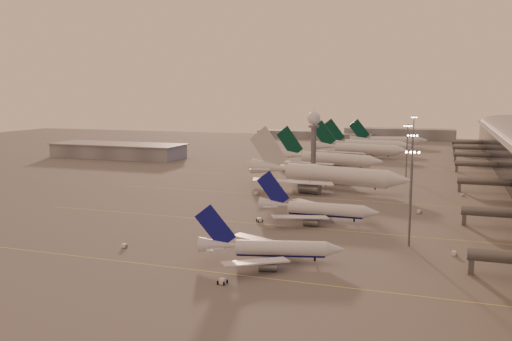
% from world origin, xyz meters
% --- Properties ---
extents(ground, '(700.00, 700.00, 0.00)m').
position_xyz_m(ground, '(0.00, 0.00, 0.00)').
color(ground, '#4D4B4B').
rests_on(ground, ground).
extents(taxiway_markings, '(180.00, 185.25, 0.02)m').
position_xyz_m(taxiway_markings, '(30.00, 56.00, 0.01)').
color(taxiway_markings, '#DDD74E').
rests_on(taxiway_markings, ground).
extents(hangar, '(82.00, 27.00, 8.50)m').
position_xyz_m(hangar, '(-120.00, 140.00, 4.32)').
color(hangar, slate).
rests_on(hangar, ground).
extents(radar_tower, '(6.40, 6.40, 31.10)m').
position_xyz_m(radar_tower, '(5.00, 120.00, 20.95)').
color(radar_tower, slate).
rests_on(radar_tower, ground).
extents(mast_a, '(3.60, 0.56, 25.00)m').
position_xyz_m(mast_a, '(58.00, 0.00, 13.74)').
color(mast_a, slate).
rests_on(mast_a, ground).
extents(mast_b, '(3.60, 0.56, 25.00)m').
position_xyz_m(mast_b, '(55.00, 55.00, 13.74)').
color(mast_b, slate).
rests_on(mast_b, ground).
extents(mast_c, '(3.60, 0.56, 25.00)m').
position_xyz_m(mast_c, '(50.00, 110.00, 13.74)').
color(mast_c, slate).
rests_on(mast_c, ground).
extents(mast_d, '(3.60, 0.56, 25.00)m').
position_xyz_m(mast_d, '(48.00, 200.00, 13.74)').
color(mast_d, slate).
rests_on(mast_d, ground).
extents(distant_horizon, '(165.00, 37.50, 9.00)m').
position_xyz_m(distant_horizon, '(2.62, 325.14, 3.89)').
color(distant_horizon, slate).
rests_on(distant_horizon, ground).
extents(narrowbody_near, '(33.65, 26.51, 13.41)m').
position_xyz_m(narrowbody_near, '(28.57, -24.18, 2.72)').
color(narrowbody_near, silver).
rests_on(narrowbody_near, ground).
extents(narrowbody_mid, '(37.89, 30.26, 14.81)m').
position_xyz_m(narrowbody_mid, '(29.70, 19.43, 3.00)').
color(narrowbody_mid, silver).
rests_on(narrowbody_mid, ground).
extents(widebody_white, '(69.65, 55.27, 24.77)m').
position_xyz_m(widebody_white, '(20.57, 75.63, 4.30)').
color(widebody_white, silver).
rests_on(widebody_white, ground).
extents(greentail_a, '(58.36, 46.71, 21.40)m').
position_xyz_m(greentail_a, '(9.49, 134.67, 3.78)').
color(greentail_a, silver).
rests_on(greentail_a, ground).
extents(greentail_b, '(60.21, 48.24, 22.01)m').
position_xyz_m(greentail_b, '(17.37, 188.12, 3.89)').
color(greentail_b, silver).
rests_on(greentail_b, ground).
extents(greentail_c, '(59.97, 48.29, 21.78)m').
position_xyz_m(greentail_c, '(18.03, 217.57, 3.85)').
color(greentail_c, silver).
rests_on(greentail_c, ground).
extents(greentail_d, '(54.23, 43.14, 20.33)m').
position_xyz_m(greentail_d, '(28.35, 256.86, 3.59)').
color(greentail_d, silver).
rests_on(greentail_d, ground).
extents(gsv_truck_a, '(5.62, 2.64, 2.18)m').
position_xyz_m(gsv_truck_a, '(-9.29, -25.27, 1.11)').
color(gsv_truck_a, white).
rests_on(gsv_truck_a, ground).
extents(gsv_tug_near, '(2.71, 4.11, 1.11)m').
position_xyz_m(gsv_tug_near, '(23.73, -41.30, 0.57)').
color(gsv_tug_near, white).
rests_on(gsv_tug_near, ground).
extents(gsv_catering_a, '(5.32, 3.08, 4.10)m').
position_xyz_m(gsv_catering_a, '(68.97, -4.89, 2.05)').
color(gsv_catering_a, white).
rests_on(gsv_catering_a, ground).
extents(gsv_tug_mid, '(4.30, 4.51, 1.12)m').
position_xyz_m(gsv_tug_mid, '(13.62, 12.17, 0.58)').
color(gsv_tug_mid, white).
rests_on(gsv_tug_mid, ground).
extents(gsv_truck_b, '(6.49, 3.39, 2.49)m').
position_xyz_m(gsv_truck_b, '(59.24, 39.76, 1.27)').
color(gsv_truck_b, white).
rests_on(gsv_truck_b, ground).
extents(gsv_truck_c, '(5.58, 5.87, 2.41)m').
position_xyz_m(gsv_truck_c, '(-1.54, 54.02, 1.23)').
color(gsv_truck_c, white).
rests_on(gsv_truck_c, ground).
extents(gsv_catering_b, '(5.33, 3.89, 4.00)m').
position_xyz_m(gsv_catering_b, '(73.09, 76.52, 2.00)').
color(gsv_catering_b, white).
rests_on(gsv_catering_b, ground).
extents(gsv_tug_far, '(4.55, 4.39, 1.13)m').
position_xyz_m(gsv_tug_far, '(18.87, 108.64, 0.58)').
color(gsv_tug_far, white).
rests_on(gsv_tug_far, ground).
extents(gsv_truck_d, '(3.41, 5.13, 1.95)m').
position_xyz_m(gsv_truck_d, '(-27.89, 119.96, 1.00)').
color(gsv_truck_d, white).
rests_on(gsv_truck_d, ground).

